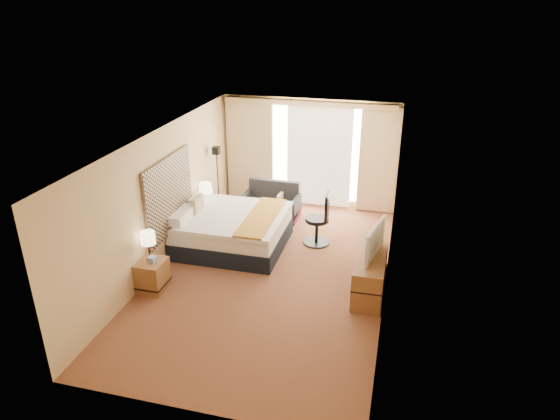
% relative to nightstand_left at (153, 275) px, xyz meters
% --- Properties ---
extents(floor, '(4.20, 7.00, 0.02)m').
position_rel_nightstand_left_xyz_m(floor, '(1.87, 1.05, -0.28)').
color(floor, maroon).
rests_on(floor, ground).
extents(ceiling, '(4.20, 7.00, 0.02)m').
position_rel_nightstand_left_xyz_m(ceiling, '(1.87, 1.05, 2.33)').
color(ceiling, white).
rests_on(ceiling, wall_back).
extents(wall_back, '(4.20, 0.02, 2.60)m').
position_rel_nightstand_left_xyz_m(wall_back, '(1.87, 4.55, 1.02)').
color(wall_back, '#D8BC84').
rests_on(wall_back, ground).
extents(wall_front, '(4.20, 0.02, 2.60)m').
position_rel_nightstand_left_xyz_m(wall_front, '(1.87, -2.45, 1.02)').
color(wall_front, '#D8BC84').
rests_on(wall_front, ground).
extents(wall_left, '(0.02, 7.00, 2.60)m').
position_rel_nightstand_left_xyz_m(wall_left, '(-0.23, 1.05, 1.02)').
color(wall_left, '#D8BC84').
rests_on(wall_left, ground).
extents(wall_right, '(0.02, 7.00, 2.60)m').
position_rel_nightstand_left_xyz_m(wall_right, '(3.97, 1.05, 1.02)').
color(wall_right, '#D8BC84').
rests_on(wall_right, ground).
extents(headboard, '(0.06, 1.85, 1.50)m').
position_rel_nightstand_left_xyz_m(headboard, '(-0.19, 1.25, 1.01)').
color(headboard, black).
rests_on(headboard, wall_left).
extents(nightstand_left, '(0.45, 0.52, 0.55)m').
position_rel_nightstand_left_xyz_m(nightstand_left, '(0.00, 0.00, 0.00)').
color(nightstand_left, '#9A6138').
rests_on(nightstand_left, floor).
extents(nightstand_right, '(0.45, 0.52, 0.55)m').
position_rel_nightstand_left_xyz_m(nightstand_right, '(0.00, 2.50, 0.00)').
color(nightstand_right, '#9A6138').
rests_on(nightstand_right, floor).
extents(media_dresser, '(0.50, 1.80, 0.70)m').
position_rel_nightstand_left_xyz_m(media_dresser, '(3.70, 1.05, 0.07)').
color(media_dresser, '#9A6138').
rests_on(media_dresser, floor).
extents(window, '(2.30, 0.02, 2.30)m').
position_rel_nightstand_left_xyz_m(window, '(2.12, 4.52, 1.04)').
color(window, white).
rests_on(window, wall_back).
extents(curtains, '(4.12, 0.19, 2.56)m').
position_rel_nightstand_left_xyz_m(curtains, '(1.87, 4.44, 1.13)').
color(curtains, beige).
rests_on(curtains, floor).
extents(bed, '(2.11, 1.93, 1.03)m').
position_rel_nightstand_left_xyz_m(bed, '(0.81, 1.90, 0.10)').
color(bed, black).
rests_on(bed, floor).
extents(loveseat, '(1.32, 0.73, 0.81)m').
position_rel_nightstand_left_xyz_m(loveseat, '(1.20, 3.54, -0.01)').
color(loveseat, '#561823').
rests_on(loveseat, floor).
extents(floor_lamp, '(0.21, 0.21, 1.66)m').
position_rel_nightstand_left_xyz_m(floor_lamp, '(-0.03, 3.35, 0.89)').
color(floor_lamp, black).
rests_on(floor_lamp, floor).
extents(desk_chair, '(0.55, 0.55, 1.13)m').
position_rel_nightstand_left_xyz_m(desk_chair, '(2.53, 2.46, 0.23)').
color(desk_chair, black).
rests_on(desk_chair, floor).
extents(lamp_left, '(0.25, 0.25, 0.53)m').
position_rel_nightstand_left_xyz_m(lamp_left, '(-0.04, 0.06, 0.69)').
color(lamp_left, black).
rests_on(lamp_left, nightstand_left).
extents(lamp_right, '(0.27, 0.27, 0.56)m').
position_rel_nightstand_left_xyz_m(lamp_right, '(0.03, 2.46, 0.71)').
color(lamp_right, black).
rests_on(lamp_right, nightstand_right).
extents(tissue_box, '(0.13, 0.13, 0.11)m').
position_rel_nightstand_left_xyz_m(tissue_box, '(0.03, -0.01, 0.33)').
color(tissue_box, '#809BC6').
rests_on(tissue_box, nightstand_left).
extents(telephone, '(0.20, 0.17, 0.07)m').
position_rel_nightstand_left_xyz_m(telephone, '(-0.02, 2.48, 0.31)').
color(telephone, black).
rests_on(telephone, nightstand_right).
extents(television, '(0.33, 1.00, 0.57)m').
position_rel_nightstand_left_xyz_m(television, '(3.65, 0.92, 0.71)').
color(television, black).
rests_on(television, media_dresser).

